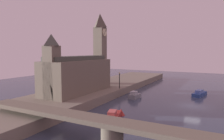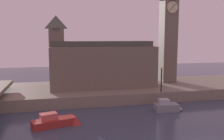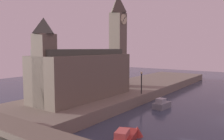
% 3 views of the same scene
% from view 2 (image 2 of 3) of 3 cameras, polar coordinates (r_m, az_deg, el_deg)
% --- Properties ---
extents(far_embankment, '(70.00, 12.00, 1.50)m').
position_cam_2_polar(far_embankment, '(38.87, 5.68, -4.52)').
color(far_embankment, slate).
rests_on(far_embankment, ground).
extents(clock_tower, '(2.61, 2.64, 16.59)m').
position_cam_2_polar(clock_tower, '(41.96, 12.96, 9.03)').
color(clock_tower, '#6B6051').
rests_on(clock_tower, far_embankment).
extents(parliament_hall, '(15.55, 5.67, 10.48)m').
position_cam_2_polar(parliament_hall, '(36.72, -2.97, 1.39)').
color(parliament_hall, '#6B6051').
rests_on(parliament_hall, far_embankment).
extents(streetlamp, '(0.36, 0.36, 3.42)m').
position_cam_2_polar(streetlamp, '(34.02, 11.45, -1.39)').
color(streetlamp, black).
rests_on(streetlamp, far_embankment).
extents(boat_dinghy_red, '(5.28, 2.65, 1.50)m').
position_cam_2_polar(boat_dinghy_red, '(25.94, -12.32, -11.55)').
color(boat_dinghy_red, maroon).
rests_on(boat_dinghy_red, ground).
extents(boat_cruiser_grey, '(3.63, 1.76, 1.47)m').
position_cam_2_polar(boat_cruiser_grey, '(31.05, 13.00, -8.23)').
color(boat_cruiser_grey, gray).
rests_on(boat_cruiser_grey, ground).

